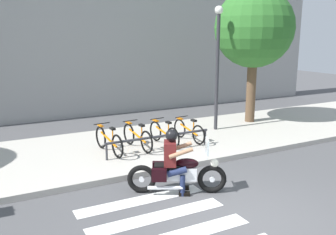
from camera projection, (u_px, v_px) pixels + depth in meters
name	position (u px, v px, depth m)	size (l,w,h in m)	color
ground_plane	(239.00, 219.00, 6.94)	(48.00, 48.00, 0.00)	#4C4C4F
sidewalk	(137.00, 147.00, 11.18)	(24.00, 4.40, 0.15)	#B7B2A8
crosswalk_stripe_3	(158.00, 216.00, 7.04)	(2.80, 0.40, 0.01)	white
crosswalk_stripe_4	(141.00, 200.00, 7.73)	(2.80, 0.40, 0.01)	white
motorcycle	(177.00, 173.00, 8.01)	(1.98, 1.13, 1.23)	black
rider	(174.00, 157.00, 7.93)	(0.76, 0.71, 1.44)	#591919
bicycle_0	(109.00, 141.00, 10.28)	(0.48, 1.73, 0.79)	black
bicycle_1	(137.00, 137.00, 10.67)	(0.48, 1.68, 0.78)	black
bicycle_2	(164.00, 133.00, 11.06)	(0.48, 1.58, 0.76)	black
bicycle_3	(189.00, 130.00, 11.46)	(0.48, 1.56, 0.73)	black
bike_rack	(159.00, 138.00, 10.38)	(3.21, 0.07, 0.49)	#333338
street_lamp	(218.00, 58.00, 12.41)	(0.28, 0.28, 4.34)	#2D2D33
tree_near_rack	(254.00, 29.00, 13.38)	(2.90, 2.90, 5.10)	brown
building_backdrop	(82.00, 28.00, 15.31)	(24.00, 1.20, 7.39)	#989898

